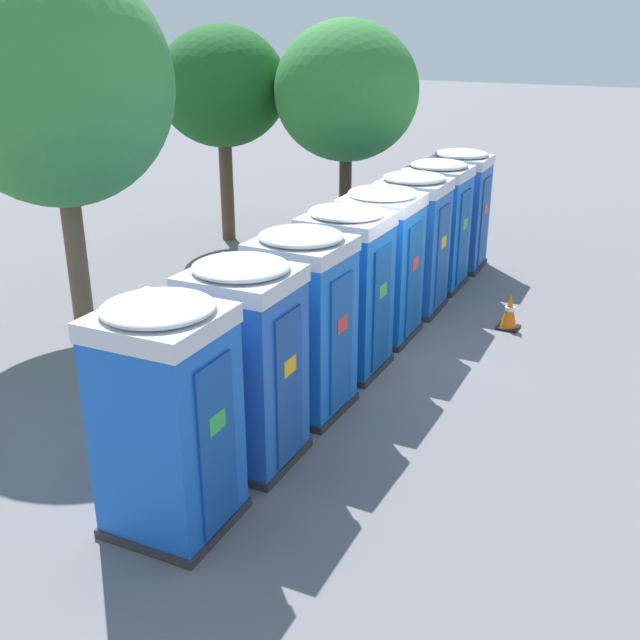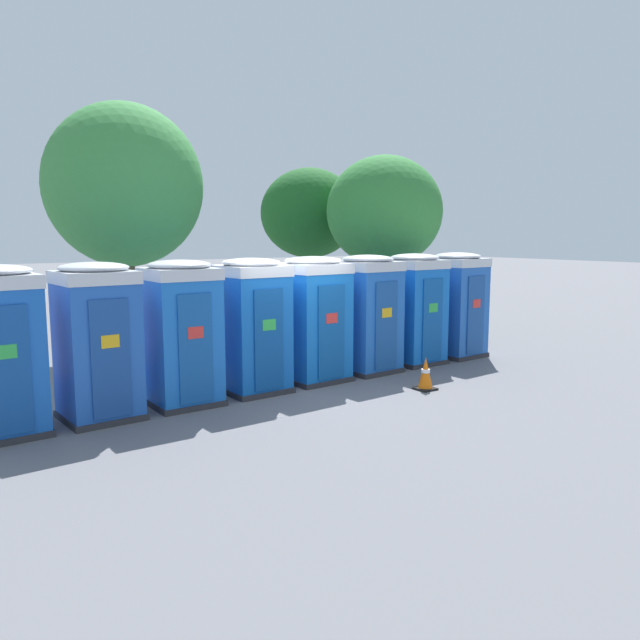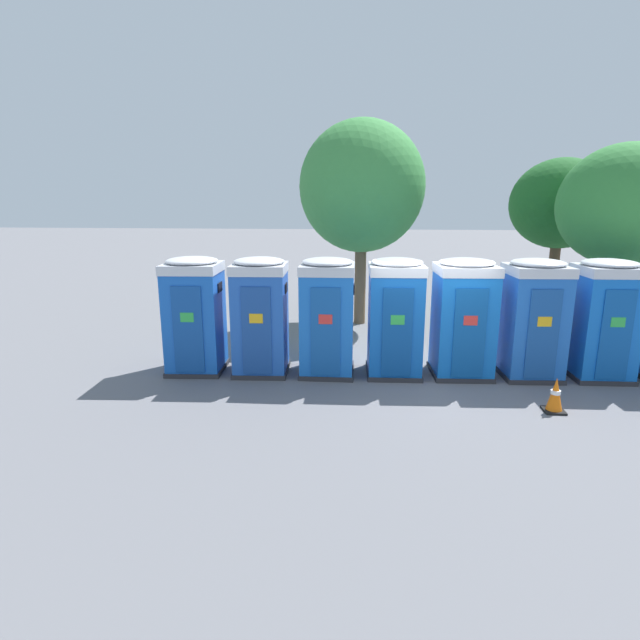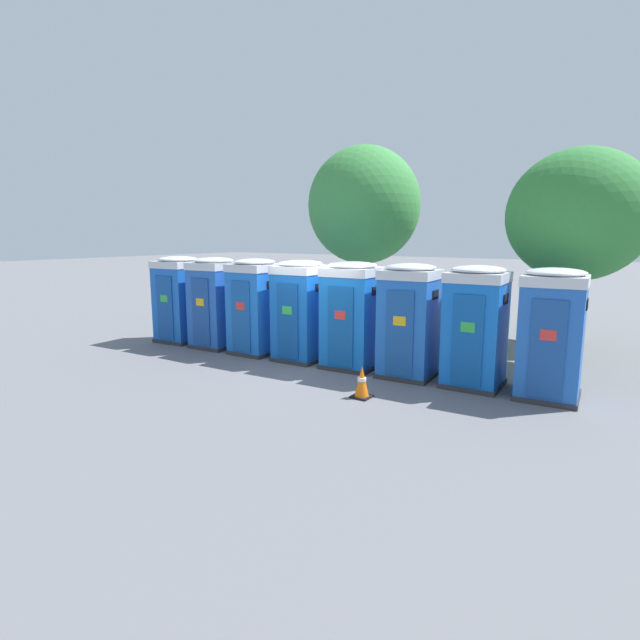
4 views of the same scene
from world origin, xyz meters
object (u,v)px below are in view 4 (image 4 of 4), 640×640
(portapotty_2, at_px, (255,306))
(portapotty_4, at_px, (352,315))
(portapotty_0, at_px, (179,299))
(street_tree_0, at_px, (574,219))
(portapotty_5, at_px, (409,320))
(portapotty_7, at_px, (551,333))
(portapotty_3, at_px, (301,310))
(street_tree_2, at_px, (364,206))
(street_tree_1, at_px, (578,216))
(traffic_cone, at_px, (362,382))
(portapotty_6, at_px, (475,326))
(portapotty_1, at_px, (215,302))

(portapotty_2, distance_m, portapotty_4, 2.90)
(portapotty_0, bearing_deg, street_tree_0, 32.49)
(portapotty_4, bearing_deg, portapotty_2, -176.61)
(portapotty_5, xyz_separation_m, street_tree_0, (2.37, 5.79, 2.32))
(portapotty_7, bearing_deg, portapotty_2, -177.30)
(portapotty_3, xyz_separation_m, street_tree_2, (-0.83, 4.66, 2.81))
(portapotty_0, bearing_deg, portapotty_3, 2.53)
(portapotty_3, height_order, portapotty_7, same)
(street_tree_1, bearing_deg, portapotty_0, -162.71)
(portapotty_4, relative_size, traffic_cone, 3.97)
(portapotty_2, relative_size, portapotty_5, 1.00)
(street_tree_0, height_order, street_tree_1, street_tree_1)
(portapotty_3, bearing_deg, portapotty_0, -177.47)
(portapotty_7, bearing_deg, portapotty_4, -177.76)
(portapotty_5, relative_size, portapotty_6, 1.00)
(portapotty_0, bearing_deg, portapotty_6, 2.71)
(portapotty_7, bearing_deg, portapotty_0, -177.47)
(portapotty_4, relative_size, street_tree_2, 0.42)
(portapotty_7, height_order, street_tree_0, street_tree_0)
(street_tree_2, bearing_deg, portapotty_1, -113.20)
(portapotty_1, height_order, portapotty_7, same)
(portapotty_1, xyz_separation_m, street_tree_1, (8.63, 3.10, 2.30))
(portapotty_2, relative_size, street_tree_0, 0.51)
(portapotty_3, xyz_separation_m, street_tree_1, (5.74, 2.95, 2.30))
(street_tree_2, distance_m, traffic_cone, 8.30)
(portapotty_4, relative_size, street_tree_1, 0.50)
(portapotty_5, relative_size, street_tree_2, 0.42)
(portapotty_2, bearing_deg, portapotty_1, -177.45)
(portapotty_1, xyz_separation_m, portapotty_3, (2.89, 0.15, 0.00))
(portapotty_1, bearing_deg, portapotty_4, 3.11)
(street_tree_1, bearing_deg, portapotty_3, -152.82)
(portapotty_5, relative_size, portapotty_7, 1.00)
(portapotty_4, bearing_deg, portapotty_3, -176.58)
(portapotty_3, height_order, street_tree_1, street_tree_1)
(traffic_cone, bearing_deg, portapotty_6, 52.19)
(portapotty_1, height_order, street_tree_0, street_tree_0)
(portapotty_1, height_order, street_tree_2, street_tree_2)
(portapotty_0, relative_size, street_tree_1, 0.50)
(portapotty_7, relative_size, street_tree_1, 0.50)
(portapotty_7, bearing_deg, portapotty_5, -177.54)
(portapotty_0, xyz_separation_m, portapotty_7, (10.13, 0.45, 0.00))
(portapotty_5, height_order, street_tree_2, street_tree_2)
(portapotty_1, relative_size, portapotty_3, 1.00)
(portapotty_5, bearing_deg, portapotty_0, -177.44)
(portapotty_7, distance_m, street_tree_2, 8.43)
(portapotty_2, xyz_separation_m, street_tree_1, (7.18, 3.03, 2.30))
(portapotty_4, xyz_separation_m, portapotty_6, (2.89, 0.13, 0.00))
(portapotty_7, bearing_deg, portapotty_6, -178.52)
(portapotty_0, relative_size, portapotty_6, 1.00)
(portapotty_5, bearing_deg, portapotty_1, -177.21)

